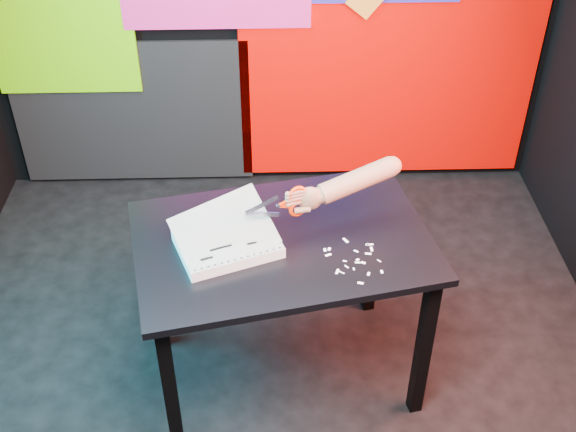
{
  "coord_description": "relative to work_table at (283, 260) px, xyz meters",
  "views": [
    {
      "loc": [
        0.0,
        -2.05,
        2.44
      ],
      "look_at": [
        0.06,
        -0.03,
        0.87
      ],
      "focal_mm": 45.0,
      "sensor_mm": 36.0,
      "label": 1
    }
  ],
  "objects": [
    {
      "name": "scissors",
      "position": [
        0.04,
        0.03,
        0.25
      ],
      "size": [
        0.22,
        0.09,
        0.13
      ],
      "rotation": [
        0.0,
        0.0,
        0.34
      ],
      "color": "#B2BADB",
      "rests_on": "printout_stack"
    },
    {
      "name": "backdrop",
      "position": [
        0.02,
        1.47,
        0.31
      ],
      "size": [
        2.88,
        0.05,
        2.08
      ],
      "color": "#DF0400",
      "rests_on": "ground"
    },
    {
      "name": "room",
      "position": [
        -0.04,
        0.01,
        0.7
      ],
      "size": [
        3.01,
        3.01,
        2.71
      ],
      "color": "black",
      "rests_on": "ground"
    },
    {
      "name": "printout_stack",
      "position": [
        -0.2,
        -0.05,
        0.13
      ],
      "size": [
        0.43,
        0.36,
        0.18
      ],
      "rotation": [
        0.0,
        0.0,
        0.36
      ],
      "color": "silver",
      "rests_on": "work_table"
    },
    {
      "name": "paper_clippings",
      "position": [
        0.25,
        -0.12,
        0.1
      ],
      "size": [
        0.2,
        0.25,
        0.0
      ],
      "color": "white",
      "rests_on": "work_table"
    },
    {
      "name": "hand_forearm",
      "position": [
        0.25,
        0.1,
        0.27
      ],
      "size": [
        0.43,
        0.19,
        0.15
      ],
      "rotation": [
        0.0,
        0.0,
        0.34
      ],
      "color": "#A46959",
      "rests_on": "work_table"
    },
    {
      "name": "work_table",
      "position": [
        0.0,
        0.0,
        0.0
      ],
      "size": [
        1.21,
        0.93,
        0.75
      ],
      "rotation": [
        0.0,
        0.0,
        0.21
      ],
      "color": "black",
      "rests_on": "ground"
    }
  ]
}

